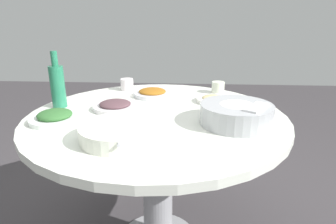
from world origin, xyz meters
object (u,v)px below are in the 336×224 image
Objects in this scene: green_bottle at (58,85)px; round_dining_table at (157,143)px; tea_cup_near at (127,84)px; rice_bowl at (236,114)px; dish_greens at (55,117)px; dish_noodles at (214,99)px; dish_eggplant at (115,106)px; tea_cup_far at (218,87)px; soup_bowl at (119,133)px; dish_stirfry at (152,93)px.

round_dining_table is at bearing 81.44° from green_bottle.
round_dining_table is 4.31× the size of green_bottle.
round_dining_table is 0.54m from tea_cup_near.
rice_bowl is 0.80m from dish_greens.
dish_eggplant is (0.16, -0.51, 0.00)m from dish_noodles.
green_bottle is (0.14, -0.80, 0.10)m from dish_noodles.
dish_eggplant is (-0.06, -0.21, 0.18)m from round_dining_table.
dish_eggplant is 0.65m from tea_cup_far.
dish_noodles is 0.53m from dish_eggplant.
dish_greens is 2.79× the size of tea_cup_near.
dish_greens is at bearing -88.51° from rice_bowl.
green_bottle is at bearing -102.39° from rice_bowl.
tea_cup_far is (-0.54, 0.77, 0.01)m from dish_greens.
round_dining_table is 0.28m from dish_eggplant.
green_bottle is 0.91m from tea_cup_far.
dish_eggplant is 0.77× the size of green_bottle.
tea_cup_near is (-0.37, 0.28, -0.08)m from green_bottle.
dish_noodles is 0.57m from tea_cup_near.
green_bottle reaches higher than soup_bowl.
dish_noodles is at bearing 66.59° from tea_cup_near.
dish_stirfry reaches higher than dish_noodles.
round_dining_table is 6.32× the size of dish_noodles.
dish_eggplant is at bearing -164.08° from soup_bowl.
rice_bowl is 1.43× the size of dish_stirfry.
soup_bowl is 4.19× the size of tea_cup_far.
soup_bowl is 0.84m from tea_cup_far.
dish_stirfry is (-0.45, 0.38, -0.00)m from dish_greens.
dish_stirfry is at bearing -169.74° from round_dining_table.
tea_cup_near is at bearing -152.36° from round_dining_table.
soup_bowl is 0.56m from green_bottle.
rice_bowl is at bearing 91.49° from dish_greens.
dish_stirfry is 0.52m from green_bottle.
tea_cup_near is at bearing -93.71° from tea_cup_far.
dish_stirfry is (-0.62, 0.05, -0.01)m from soup_bowl.
round_dining_table is 15.94× the size of tea_cup_far.
tea_cup_far is (0.04, 0.57, -0.00)m from tea_cup_near.
dish_stirfry is 0.22m from tea_cup_near.
dish_eggplant is at bearing 130.07° from dish_greens.
dish_noodles is (-0.22, 0.29, 0.17)m from round_dining_table.
rice_bowl is at bearing 77.61° from green_bottle.
tea_cup_near is at bearing -170.85° from soup_bowl.
soup_bowl is (0.19, -0.47, -0.02)m from rice_bowl.
dish_noodles is at bearing -11.54° from tea_cup_far.
dish_eggplant is at bearing -106.43° from rice_bowl.
rice_bowl reaches higher than round_dining_table.
dish_eggplant is (0.26, -0.16, -0.00)m from dish_stirfry.
dish_noodles is (-0.33, -0.06, -0.03)m from rice_bowl.
dish_greens is (0.13, -0.44, 0.18)m from round_dining_table.
tea_cup_near is at bearing 160.21° from dish_greens.
tea_cup_far is (-0.19, 0.04, 0.02)m from dish_noodles.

